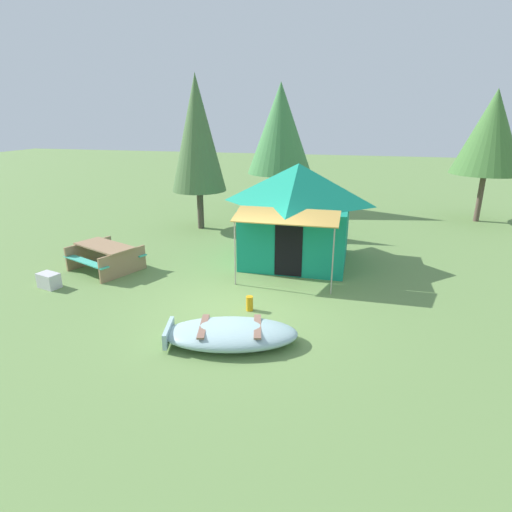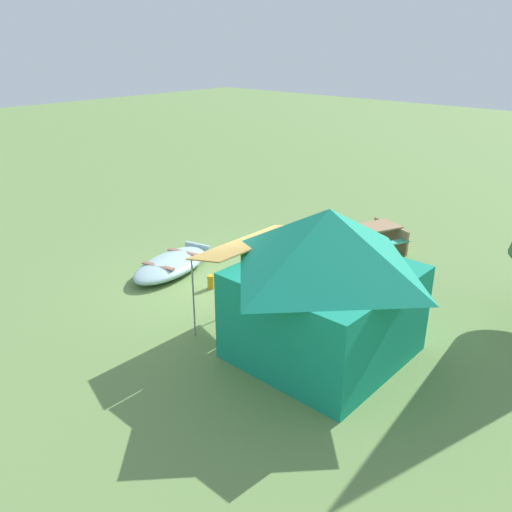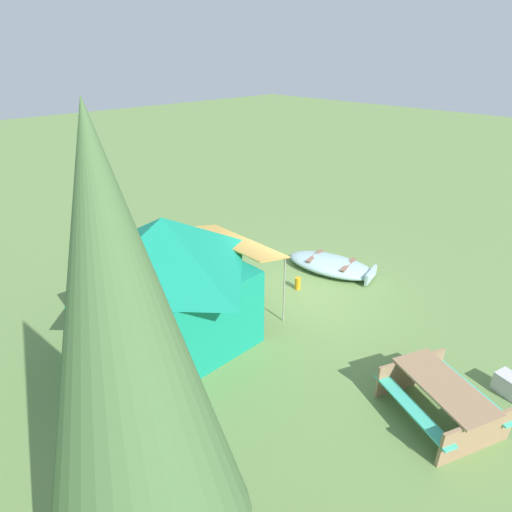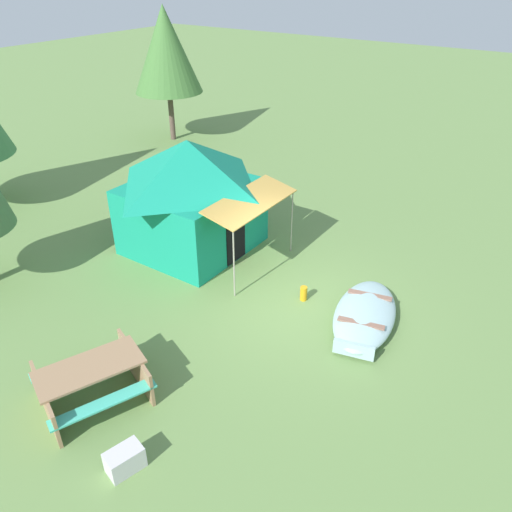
{
  "view_description": "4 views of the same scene",
  "coord_description": "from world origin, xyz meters",
  "px_view_note": "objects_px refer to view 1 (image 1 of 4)",
  "views": [
    {
      "loc": [
        2.51,
        -8.58,
        4.3
      ],
      "look_at": [
        0.01,
        1.55,
        0.74
      ],
      "focal_mm": 29.16,
      "sensor_mm": 36.0,
      "label": 1
    },
    {
      "loc": [
        8.26,
        8.59,
        5.77
      ],
      "look_at": [
        0.16,
        1.25,
        1.22
      ],
      "focal_mm": 37.1,
      "sensor_mm": 36.0,
      "label": 2
    },
    {
      "loc": [
        -6.18,
        7.64,
        5.99
      ],
      "look_at": [
        0.7,
        1.04,
        1.28
      ],
      "focal_mm": 29.47,
      "sensor_mm": 36.0,
      "label": 3
    },
    {
      "loc": [
        -8.19,
        -4.6,
        6.83
      ],
      "look_at": [
        0.08,
        1.03,
        0.87
      ],
      "focal_mm": 35.44,
      "sensor_mm": 36.0,
      "label": 4
    }
  ],
  "objects_px": {
    "pine_tree_back_right": "(491,132)",
    "beached_rowboat": "(230,333)",
    "cooler_box": "(49,280)",
    "fuel_can": "(250,303)",
    "pine_tree_back_left": "(197,134)",
    "pine_tree_far_center": "(280,129)",
    "picnic_table": "(105,254)",
    "canvas_cabin_tent": "(297,212)"
  },
  "relations": [
    {
      "from": "pine_tree_back_right",
      "to": "beached_rowboat",
      "type": "bearing_deg",
      "value": -120.87
    },
    {
      "from": "cooler_box",
      "to": "fuel_can",
      "type": "distance_m",
      "value": 5.44
    },
    {
      "from": "pine_tree_back_left",
      "to": "pine_tree_far_center",
      "type": "xyz_separation_m",
      "value": [
        2.34,
        4.28,
        0.08
      ]
    },
    {
      "from": "beached_rowboat",
      "to": "picnic_table",
      "type": "bearing_deg",
      "value": 146.8
    },
    {
      "from": "beached_rowboat",
      "to": "pine_tree_back_left",
      "type": "distance_m",
      "value": 9.63
    },
    {
      "from": "fuel_can",
      "to": "pine_tree_far_center",
      "type": "xyz_separation_m",
      "value": [
        -1.41,
        10.96,
        3.51
      ]
    },
    {
      "from": "picnic_table",
      "to": "canvas_cabin_tent",
      "type": "bearing_deg",
      "value": 22.16
    },
    {
      "from": "canvas_cabin_tent",
      "to": "pine_tree_back_left",
      "type": "distance_m",
      "value": 5.59
    },
    {
      "from": "canvas_cabin_tent",
      "to": "pine_tree_back_right",
      "type": "distance_m",
      "value": 9.81
    },
    {
      "from": "fuel_can",
      "to": "pine_tree_back_right",
      "type": "height_order",
      "value": "pine_tree_back_right"
    },
    {
      "from": "pine_tree_back_left",
      "to": "pine_tree_back_right",
      "type": "height_order",
      "value": "pine_tree_back_left"
    },
    {
      "from": "picnic_table",
      "to": "fuel_can",
      "type": "height_order",
      "value": "picnic_table"
    },
    {
      "from": "beached_rowboat",
      "to": "canvas_cabin_tent",
      "type": "relative_size",
      "value": 0.73
    },
    {
      "from": "pine_tree_far_center",
      "to": "cooler_box",
      "type": "bearing_deg",
      "value": -110.23
    },
    {
      "from": "canvas_cabin_tent",
      "to": "pine_tree_far_center",
      "type": "relative_size",
      "value": 0.7
    },
    {
      "from": "picnic_table",
      "to": "pine_tree_far_center",
      "type": "height_order",
      "value": "pine_tree_far_center"
    },
    {
      "from": "picnic_table",
      "to": "cooler_box",
      "type": "bearing_deg",
      "value": -114.73
    },
    {
      "from": "beached_rowboat",
      "to": "pine_tree_back_left",
      "type": "xyz_separation_m",
      "value": [
        -3.75,
        8.19,
        3.4
      ]
    },
    {
      "from": "picnic_table",
      "to": "pine_tree_back_left",
      "type": "distance_m",
      "value": 6.07
    },
    {
      "from": "cooler_box",
      "to": "pine_tree_back_right",
      "type": "xyz_separation_m",
      "value": [
        12.65,
        10.52,
        3.43
      ]
    },
    {
      "from": "pine_tree_far_center",
      "to": "pine_tree_back_right",
      "type": "bearing_deg",
      "value": -2.62
    },
    {
      "from": "picnic_table",
      "to": "cooler_box",
      "type": "distance_m",
      "value": 1.71
    },
    {
      "from": "cooler_box",
      "to": "picnic_table",
      "type": "bearing_deg",
      "value": 65.27
    },
    {
      "from": "beached_rowboat",
      "to": "fuel_can",
      "type": "xyz_separation_m",
      "value": [
        0.01,
        1.51,
        -0.04
      ]
    },
    {
      "from": "canvas_cabin_tent",
      "to": "cooler_box",
      "type": "relative_size",
      "value": 7.06
    },
    {
      "from": "picnic_table",
      "to": "pine_tree_far_center",
      "type": "bearing_deg",
      "value": 70.54
    },
    {
      "from": "pine_tree_back_right",
      "to": "picnic_table",
      "type": "bearing_deg",
      "value": -143.04
    },
    {
      "from": "pine_tree_far_center",
      "to": "picnic_table",
      "type": "bearing_deg",
      "value": -109.46
    },
    {
      "from": "canvas_cabin_tent",
      "to": "pine_tree_far_center",
      "type": "distance_m",
      "value": 7.8
    },
    {
      "from": "fuel_can",
      "to": "pine_tree_back_left",
      "type": "xyz_separation_m",
      "value": [
        -3.75,
        6.68,
        3.44
      ]
    },
    {
      "from": "canvas_cabin_tent",
      "to": "picnic_table",
      "type": "relative_size",
      "value": 1.76
    },
    {
      "from": "picnic_table",
      "to": "pine_tree_back_left",
      "type": "relative_size",
      "value": 0.39
    },
    {
      "from": "beached_rowboat",
      "to": "pine_tree_back_right",
      "type": "height_order",
      "value": "pine_tree_back_right"
    },
    {
      "from": "fuel_can",
      "to": "pine_tree_back_left",
      "type": "distance_m",
      "value": 8.4
    },
    {
      "from": "canvas_cabin_tent",
      "to": "cooler_box",
      "type": "bearing_deg",
      "value": -148.32
    },
    {
      "from": "canvas_cabin_tent",
      "to": "pine_tree_back_right",
      "type": "xyz_separation_m",
      "value": [
        6.7,
        6.85,
        2.09
      ]
    },
    {
      "from": "beached_rowboat",
      "to": "pine_tree_back_right",
      "type": "bearing_deg",
      "value": 59.13
    },
    {
      "from": "fuel_can",
      "to": "picnic_table",
      "type": "bearing_deg",
      "value": 161.47
    },
    {
      "from": "pine_tree_back_right",
      "to": "pine_tree_back_left",
      "type": "bearing_deg",
      "value": -160.49
    },
    {
      "from": "fuel_can",
      "to": "canvas_cabin_tent",
      "type": "bearing_deg",
      "value": 82.16
    },
    {
      "from": "canvas_cabin_tent",
      "to": "pine_tree_back_left",
      "type": "relative_size",
      "value": 0.69
    },
    {
      "from": "cooler_box",
      "to": "pine_tree_back_right",
      "type": "height_order",
      "value": "pine_tree_back_right"
    }
  ]
}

